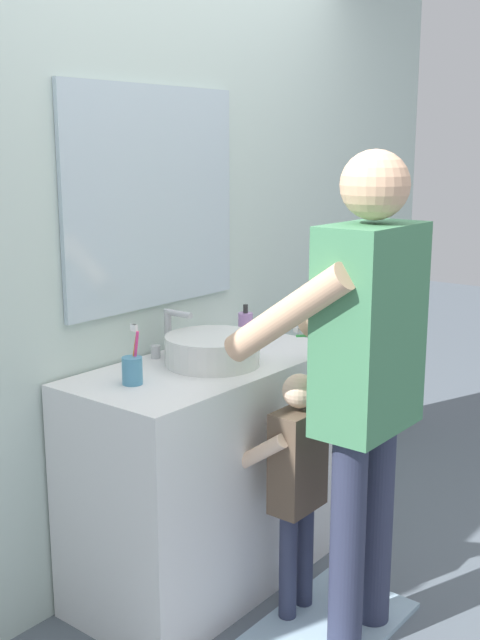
{
  "coord_description": "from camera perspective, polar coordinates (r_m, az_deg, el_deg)",
  "views": [
    {
      "loc": [
        -2.14,
        -1.55,
        1.68
      ],
      "look_at": [
        0.0,
        0.15,
        1.07
      ],
      "focal_mm": 43.99,
      "sensor_mm": 36.0,
      "label": 1
    }
  ],
  "objects": [
    {
      "name": "ground_plane",
      "position": [
        3.13,
        2.29,
        -19.9
      ],
      "size": [
        14.0,
        14.0,
        0.0
      ],
      "primitive_type": "plane",
      "color": "slate"
    },
    {
      "name": "back_wall",
      "position": [
        3.06,
        -6.94,
        6.36
      ],
      "size": [
        4.4,
        0.1,
        2.7
      ],
      "color": "silver",
      "rests_on": "ground"
    },
    {
      "name": "vanity_cabinet",
      "position": [
        3.08,
        -2.22,
        -11.09
      ],
      "size": [
        1.12,
        0.54,
        0.88
      ],
      "primitive_type": "cube",
      "color": "white",
      "rests_on": "ground"
    },
    {
      "name": "sink_basin",
      "position": [
        2.91,
        -2.01,
        -2.16
      ],
      "size": [
        0.35,
        0.35,
        0.11
      ],
      "color": "silver",
      "rests_on": "vanity_cabinet"
    },
    {
      "name": "faucet",
      "position": [
        3.04,
        -5.1,
        -1.06
      ],
      "size": [
        0.18,
        0.14,
        0.18
      ],
      "color": "#B7BABF",
      "rests_on": "vanity_cabinet"
    },
    {
      "name": "toothbrush_cup",
      "position": [
        2.69,
        -7.83,
        -3.53
      ],
      "size": [
        0.07,
        0.07,
        0.21
      ],
      "color": "#4C8EB2",
      "rests_on": "vanity_cabinet"
    },
    {
      "name": "soap_bottle",
      "position": [
        3.2,
        0.4,
        -0.58
      ],
      "size": [
        0.06,
        0.06,
        0.17
      ],
      "color": "#B27FC6",
      "rests_on": "vanity_cabinet"
    },
    {
      "name": "bath_mat",
      "position": [
        3.01,
        6.42,
        -21.23
      ],
      "size": [
        0.64,
        0.4,
        0.02
      ],
      "primitive_type": "cube",
      "color": "#99B7CC",
      "rests_on": "ground"
    },
    {
      "name": "child_toddler",
      "position": [
        2.82,
        4.08,
        -11.13
      ],
      "size": [
        0.28,
        0.28,
        0.92
      ],
      "color": "#2D334C",
      "rests_on": "ground"
    },
    {
      "name": "adult_parent",
      "position": [
        2.57,
        9.02,
        -2.85
      ],
      "size": [
        0.52,
        0.55,
        1.67
      ],
      "color": "#2D334C",
      "rests_on": "ground"
    }
  ]
}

